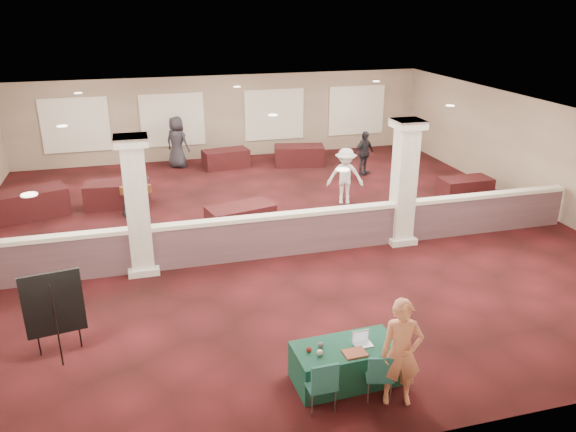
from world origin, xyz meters
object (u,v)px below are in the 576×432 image
object	(u,v)px
far_table_front_left	(31,203)
far_table_front_right	(465,188)
far_table_back_right	(299,155)
easel_board	(53,305)
attendee_d	(177,142)
conf_chair_main	(380,373)
far_table_back_left	(118,194)
attendee_a	(134,183)
conf_chair_side	(322,381)
near_table	(346,363)
far_table_back_center	(226,159)
woman	(401,353)
attendee_c	(364,153)
attendee_b	(345,176)
far_table_front_center	(241,218)

from	to	relation	value
far_table_front_left	far_table_front_right	xyz separation A→B (m)	(13.00, -1.92, -0.07)
far_table_front_right	far_table_back_right	xyz separation A→B (m)	(-4.00, 5.02, 0.04)
easel_board	attendee_d	bearing A→B (deg)	66.84
far_table_front_left	far_table_back_right	distance (m)	9.52
easel_board	far_table_front_left	xyz separation A→B (m)	(-1.49, 7.58, -0.66)
conf_chair_main	easel_board	world-z (taller)	easel_board
far_table_back_left	attendee_a	distance (m)	1.09
conf_chair_side	far_table_front_right	xyz separation A→B (m)	(7.51, 8.17, -0.21)
far_table_front_left	far_table_front_right	distance (m)	13.14
far_table_front_left	attendee_d	bearing A→B (deg)	41.36
far_table_front_right	attendee_a	size ratio (longest dim) A/B	0.86
near_table	far_table_back_center	bearing A→B (deg)	86.78
far_table_front_right	far_table_back_right	world-z (taller)	far_table_back_right
woman	far_table_front_left	distance (m)	12.22
attendee_a	easel_board	bearing A→B (deg)	-135.53
conf_chair_main	attendee_d	distance (m)	14.21
attendee_a	far_table_front_left	bearing A→B (deg)	135.18
easel_board	attendee_c	xyz separation A→B (m)	(9.39, 8.93, -0.27)
conf_chair_main	attendee_d	xyz separation A→B (m)	(-1.89, 14.08, 0.46)
near_table	attendee_a	bearing A→B (deg)	106.97
far_table_front_right	far_table_back_center	world-z (taller)	far_table_back_center
woman	attendee_d	size ratio (longest dim) A/B	0.93
attendee_b	far_table_back_left	bearing A→B (deg)	-174.74
easel_board	far_table_front_center	distance (m)	6.44
far_table_front_left	attendee_a	bearing A→B (deg)	-10.92
woman	far_table_back_right	size ratio (longest dim) A/B	0.97
woman	far_table_front_center	bearing A→B (deg)	113.08
far_table_front_center	attendee_c	xyz separation A→B (m)	(5.25, 4.05, 0.42)
conf_chair_main	far_table_back_center	bearing A→B (deg)	106.22
conf_chair_side	far_table_front_left	bearing A→B (deg)	117.25
far_table_front_right	far_table_back_center	size ratio (longest dim) A/B	0.97
far_table_back_left	attendee_c	xyz separation A→B (m)	(8.49, 1.15, 0.40)
far_table_front_right	far_table_back_center	bearing A→B (deg)	141.22
far_table_back_left	attendee_b	distance (m)	6.94
far_table_back_center	far_table_back_right	bearing A→B (deg)	-8.18
far_table_front_right	attendee_a	xyz separation A→B (m)	(-10.06, 1.35, 0.61)
far_table_back_right	attendee_d	bearing A→B (deg)	168.66
easel_board	attendee_d	size ratio (longest dim) A/B	0.87
conf_chair_side	attendee_a	size ratio (longest dim) A/B	0.48
easel_board	far_table_back_left	world-z (taller)	easel_board
conf_chair_main	easel_board	bearing A→B (deg)	168.66
far_table_front_right	attendee_d	xyz separation A→B (m)	(-8.46, 5.92, 0.63)
far_table_back_left	attendee_a	world-z (taller)	attendee_a
far_table_front_left	far_table_back_right	size ratio (longest dim) A/B	1.07
attendee_a	far_table_front_right	bearing A→B (deg)	-41.54
near_table	conf_chair_side	size ratio (longest dim) A/B	1.90
near_table	far_table_back_right	bearing A→B (deg)	74.52
near_table	conf_chair_side	distance (m)	0.87
far_table_back_center	attendee_a	distance (m)	5.28
near_table	attendee_c	bearing A→B (deg)	63.66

